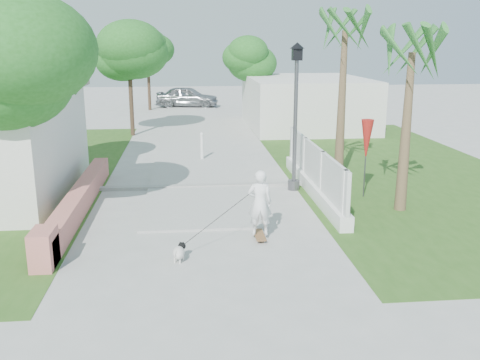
{
  "coord_description": "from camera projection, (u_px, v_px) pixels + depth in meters",
  "views": [
    {
      "loc": [
        -0.34,
        -10.25,
        4.47
      ],
      "look_at": [
        0.94,
        2.63,
        1.1
      ],
      "focal_mm": 40.0,
      "sensor_mm": 36.0,
      "label": 1
    }
  ],
  "objects": [
    {
      "name": "tree_left_mid",
      "position": [
        31.0,
        71.0,
        17.79
      ],
      "size": [
        3.2,
        3.2,
        4.85
      ],
      "color": "#4C3826",
      "rests_on": "ground"
    },
    {
      "name": "street_lamp",
      "position": [
        296.0,
        112.0,
        15.99
      ],
      "size": [
        0.44,
        0.44,
        4.44
      ],
      "color": "#59595E",
      "rests_on": "ground"
    },
    {
      "name": "grass_right",
      "position": [
        391.0,
        168.0,
        19.4
      ],
      "size": [
        8.0,
        20.0,
        0.01
      ],
      "primitive_type": "cube",
      "color": "#2E571B",
      "rests_on": "ground"
    },
    {
      "name": "patio_umbrella",
      "position": [
        367.0,
        141.0,
        15.4
      ],
      "size": [
        0.36,
        0.36,
        2.3
      ],
      "color": "#59595E",
      "rests_on": "ground"
    },
    {
      "name": "dog",
      "position": [
        179.0,
        252.0,
        11.17
      ],
      "size": [
        0.37,
        0.53,
        0.38
      ],
      "rotation": [
        0.0,
        0.0,
        -0.35
      ],
      "color": "silver",
      "rests_on": "ground"
    },
    {
      "name": "ground",
      "position": [
        207.0,
        265.0,
        11.03
      ],
      "size": [
        90.0,
        90.0,
        0.0
      ],
      "primitive_type": "plane",
      "color": "#B7B7B2",
      "rests_on": "ground"
    },
    {
      "name": "tree_left_near",
      "position": [
        8.0,
        70.0,
        12.51
      ],
      "size": [
        3.6,
        3.6,
        5.28
      ],
      "color": "#4C3826",
      "rests_on": "ground"
    },
    {
      "name": "palm_far",
      "position": [
        345.0,
        41.0,
        16.6
      ],
      "size": [
        1.8,
        1.8,
        5.3
      ],
      "color": "brown",
      "rests_on": "ground"
    },
    {
      "name": "lattice_fence",
      "position": [
        314.0,
        176.0,
        16.04
      ],
      "size": [
        0.35,
        7.0,
        1.5
      ],
      "color": "white",
      "rests_on": "ground"
    },
    {
      "name": "tree_path_far",
      "position": [
        148.0,
        51.0,
        34.82
      ],
      "size": [
        3.2,
        3.2,
        5.17
      ],
      "color": "#4C3826",
      "rests_on": "ground"
    },
    {
      "name": "pink_wall",
      "position": [
        76.0,
        204.0,
        14.05
      ],
      "size": [
        0.45,
        8.2,
        0.8
      ],
      "color": "#C27163",
      "rests_on": "ground"
    },
    {
      "name": "tree_path_left",
      "position": [
        129.0,
        55.0,
        25.17
      ],
      "size": [
        3.4,
        3.4,
        5.23
      ],
      "color": "#4C3826",
      "rests_on": "ground"
    },
    {
      "name": "skateboarder",
      "position": [
        224.0,
        216.0,
        11.88
      ],
      "size": [
        2.15,
        1.39,
        1.64
      ],
      "rotation": [
        0.0,
        0.0,
        3.07
      ],
      "color": "brown",
      "rests_on": "ground"
    },
    {
      "name": "tree_path_right",
      "position": [
        250.0,
        59.0,
        29.7
      ],
      "size": [
        3.0,
        3.0,
        4.79
      ],
      "color": "#4C3826",
      "rests_on": "ground"
    },
    {
      "name": "parked_car",
      "position": [
        187.0,
        97.0,
        37.06
      ],
      "size": [
        4.48,
        2.44,
        1.45
      ],
      "primitive_type": "imported",
      "rotation": [
        0.0,
        0.0,
        1.39
      ],
      "color": "#A8ABB0",
      "rests_on": "ground"
    },
    {
      "name": "path_strip",
      "position": [
        193.0,
        122.0,
        30.28
      ],
      "size": [
        3.2,
        36.0,
        0.06
      ],
      "primitive_type": "cube",
      "color": "#B7B7B2",
      "rests_on": "ground"
    },
    {
      "name": "building_right",
      "position": [
        305.0,
        102.0,
        28.61
      ],
      "size": [
        6.0,
        8.0,
        2.6
      ],
      "primitive_type": "cube",
      "color": "silver",
      "rests_on": "ground"
    },
    {
      "name": "palm_near",
      "position": [
        411.0,
        62.0,
        13.63
      ],
      "size": [
        1.8,
        1.8,
        4.7
      ],
      "color": "brown",
      "rests_on": "ground"
    },
    {
      "name": "bollard",
      "position": [
        202.0,
        145.0,
        20.53
      ],
      "size": [
        0.14,
        0.14,
        1.09
      ],
      "color": "white",
      "rests_on": "ground"
    },
    {
      "name": "curb",
      "position": [
        200.0,
        186.0,
        16.79
      ],
      "size": [
        6.5,
        0.25,
        0.1
      ],
      "primitive_type": "cube",
      "color": "#999993",
      "rests_on": "ground"
    }
  ]
}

